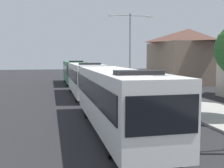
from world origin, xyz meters
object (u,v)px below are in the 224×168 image
object	(u,v)px
bus_middle	(74,71)
white_suv	(162,99)
bus_lead	(116,97)
bus_second_in_line	(85,78)
streetlamp_mid	(130,44)

from	to	relation	value
bus_middle	white_suv	size ratio (longest dim) A/B	2.18
bus_lead	bus_middle	size ratio (longest dim) A/B	1.12
bus_lead	bus_second_in_line	distance (m)	12.65
bus_second_in_line	streetlamp_mid	distance (m)	7.29
bus_middle	streetlamp_mid	size ratio (longest dim) A/B	1.28
white_suv	streetlamp_mid	bearing A→B (deg)	82.61
streetlamp_mid	bus_lead	bearing A→B (deg)	-108.51
bus_second_in_line	white_suv	size ratio (longest dim) A/B	2.15
bus_second_in_line	streetlamp_mid	bearing A→B (deg)	32.81
bus_second_in_line	bus_middle	xyz separation A→B (m)	(0.00, 12.59, 0.00)
streetlamp_mid	white_suv	bearing A→B (deg)	-97.39
bus_lead	bus_second_in_line	bearing A→B (deg)	90.00
bus_middle	streetlamp_mid	xyz separation A→B (m)	(5.40, -9.11, 3.44)
bus_lead	streetlamp_mid	world-z (taller)	streetlamp_mid
bus_lead	bus_second_in_line	xyz separation A→B (m)	(-0.00, 12.65, -0.00)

